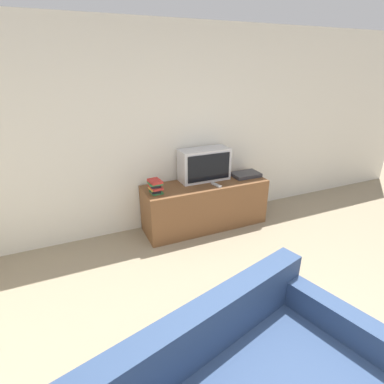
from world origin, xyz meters
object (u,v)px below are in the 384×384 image
object	(u,v)px
tv_stand	(205,205)
book_stack	(155,186)
television	(204,165)
set_top_box	(246,175)
remote_on_stand	(216,185)

from	to	relation	value
tv_stand	book_stack	bearing A→B (deg)	-175.45
television	book_stack	size ratio (longest dim) A/B	3.03
book_stack	set_top_box	world-z (taller)	book_stack
remote_on_stand	set_top_box	xyz separation A→B (m)	(0.56, 0.16, 0.01)
television	remote_on_stand	size ratio (longest dim) A/B	3.87
tv_stand	remote_on_stand	bearing A→B (deg)	-59.11
book_stack	tv_stand	bearing A→B (deg)	4.55
tv_stand	set_top_box	world-z (taller)	set_top_box
television	book_stack	bearing A→B (deg)	-166.27
tv_stand	book_stack	distance (m)	0.83
television	remote_on_stand	xyz separation A→B (m)	(0.05, -0.27, -0.21)
set_top_box	television	bearing A→B (deg)	169.06
tv_stand	book_stack	size ratio (longest dim) A/B	7.50
tv_stand	set_top_box	size ratio (longest dim) A/B	4.37
remote_on_stand	tv_stand	bearing A→B (deg)	120.89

